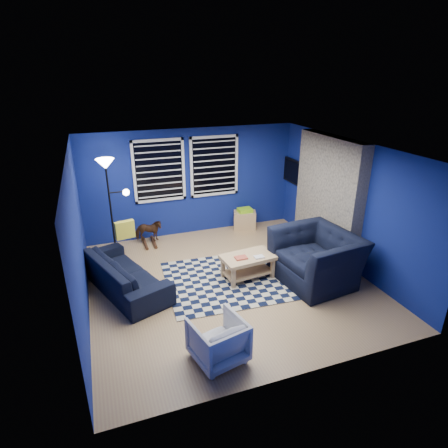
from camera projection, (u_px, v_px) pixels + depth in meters
name	position (u px, v px, depth m)	size (l,w,h in m)	color
floor	(229.00, 281.00, 7.05)	(5.00, 5.00, 0.00)	tan
ceiling	(229.00, 149.00, 6.10)	(5.00, 5.00, 0.00)	white
wall_back	(192.00, 182.00, 8.75)	(5.00, 5.00, 0.00)	navy
wall_left	(78.00, 240.00, 5.80)	(5.00, 5.00, 0.00)	navy
wall_right	(348.00, 204.00, 7.35)	(5.00, 5.00, 0.00)	navy
fireplace	(327.00, 200.00, 7.76)	(0.65, 2.00, 2.50)	gray
window_left	(159.00, 171.00, 8.35)	(1.17, 0.06, 1.42)	black
window_right	(214.00, 166.00, 8.75)	(1.17, 0.06, 1.42)	black
tv	(295.00, 172.00, 9.02)	(0.07, 1.00, 0.58)	black
rug	(233.00, 279.00, 7.12)	(2.50, 2.00, 0.02)	black
sofa	(124.00, 273.00, 6.72)	(0.83, 2.13, 0.62)	black
armchair_big	(316.00, 257.00, 6.93)	(1.28, 1.46, 0.95)	black
armchair_bent	(218.00, 340.00, 5.05)	(0.67, 0.69, 0.63)	gray
rocking_horse	(148.00, 231.00, 8.43)	(0.61, 0.28, 0.52)	#432A15
coffee_table	(248.00, 262.00, 7.04)	(1.04, 0.67, 0.49)	tan
cabinet	(245.00, 220.00, 9.31)	(0.62, 0.51, 0.53)	tan
floor_lamp	(108.00, 178.00, 7.35)	(0.57, 0.35, 2.11)	black
throw_pillow	(125.00, 230.00, 7.31)	(0.37, 0.11, 0.35)	yellow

